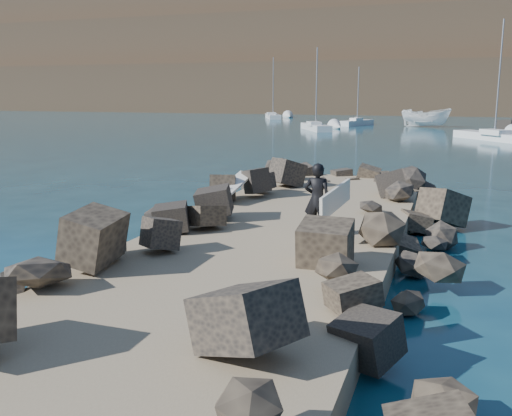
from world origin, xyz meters
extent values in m
plane|color=#0F384C|center=(0.00, 0.00, 0.00)|extent=(800.00, 800.00, 0.00)
cube|color=#8C7759|center=(0.00, -2.00, 0.30)|extent=(6.00, 26.00, 0.60)
cube|color=black|center=(-2.90, -1.50, 0.50)|extent=(2.60, 22.00, 1.00)
cube|color=black|center=(2.90, -1.50, 0.50)|extent=(2.60, 22.00, 1.00)
cube|color=#2D4919|center=(10.00, 160.00, 16.00)|extent=(360.00, 140.00, 32.00)
cube|color=white|center=(-2.49, 4.13, 1.04)|extent=(0.66, 2.23, 0.07)
imported|color=white|center=(0.82, 57.94, 1.10)|extent=(5.93, 2.82, 2.21)
imported|color=black|center=(1.05, 0.48, 1.49)|extent=(0.65, 0.43, 1.78)
cube|color=white|center=(1.50, 0.48, 1.54)|extent=(0.31, 2.20, 0.69)
cube|color=silver|center=(-22.91, 73.48, 0.25)|extent=(4.71, 7.98, 0.80)
cylinder|color=gray|center=(-22.91, 73.48, 4.96)|extent=(0.12, 0.12, 8.72)
cube|color=silver|center=(-22.91, 72.60, 0.75)|extent=(2.04, 2.54, 0.44)
cube|color=silver|center=(-7.31, 58.40, 0.25)|extent=(3.42, 5.93, 0.80)
cylinder|color=gray|center=(-7.31, 58.40, 3.83)|extent=(0.12, 0.12, 6.46)
cube|color=silver|center=(-7.31, 57.75, 0.75)|extent=(1.49, 1.88, 0.44)
cube|color=silver|center=(7.35, 40.02, 0.25)|extent=(6.69, 7.85, 0.80)
cylinder|color=gray|center=(7.35, 40.02, 5.27)|extent=(0.12, 0.12, 9.34)
cube|color=silver|center=(7.35, 39.22, 0.75)|extent=(2.53, 2.71, 0.44)
cube|color=silver|center=(-10.10, 48.02, 0.25)|extent=(4.85, 7.24, 0.80)
cylinder|color=gray|center=(-10.10, 48.02, 4.64)|extent=(0.12, 0.12, 8.07)
cube|color=silver|center=(-10.10, 47.24, 0.75)|extent=(2.00, 2.37, 0.44)
camera|label=1|loc=(4.06, -12.76, 4.03)|focal=40.00mm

